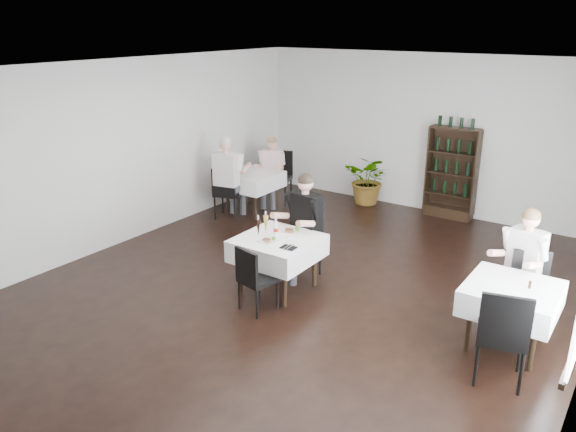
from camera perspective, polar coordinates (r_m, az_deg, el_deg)
The scene contains 23 objects.
room_shell at distance 7.20m, azimuth 0.86°, elevation 2.68°, with size 9.00×9.00×9.00m.
wine_shelf at distance 10.90m, azimuth 16.26°, elevation 4.13°, with size 0.90×0.28×1.75m.
main_table at distance 7.65m, azimuth -1.05°, elevation -3.27°, with size 1.03×1.03×0.77m.
left_table at distance 10.91m, azimuth -3.70°, elevation 3.65°, with size 0.98×0.98×0.77m.
right_table at distance 6.81m, azimuth 21.76°, elevation -7.75°, with size 0.98×0.98×0.77m.
potted_tree at distance 11.45m, azimuth 8.24°, elevation 3.69°, with size 0.92×0.80×1.03m, color #255A1E.
main_chair_far at distance 8.20m, azimuth 1.67°, elevation -1.44°, with size 0.68×0.69×1.15m.
main_chair_near at distance 7.14m, azimuth -3.53°, elevation -6.07°, with size 0.48×0.48×0.88m.
left_chair_far at distance 11.47m, azimuth -0.86°, elevation 4.36°, with size 0.60×0.61×1.05m.
left_chair_near at distance 10.51m, azimuth -6.29°, elevation 2.66°, with size 0.58×0.58×0.99m.
right_chair_far at distance 7.36m, azimuth 23.44°, elevation -6.54°, with size 0.58×0.58×0.96m.
right_chair_near at distance 6.12m, azimuth 20.99°, elevation -10.91°, with size 0.59×0.60×1.07m.
diner_main at distance 7.96m, azimuth 1.40°, elevation -0.24°, with size 0.62×0.64×1.54m.
diner_left_far at distance 11.20m, azimuth -1.68°, elevation 5.09°, with size 0.61×0.64×1.39m.
diner_left_near at distance 10.42m, azimuth -6.04°, elevation 4.56°, with size 0.65×0.68×1.59m.
diner_right_far at distance 7.33m, azimuth 22.68°, elevation -3.92°, with size 0.62×0.66×1.47m.
plate_far at distance 7.79m, azimuth 0.44°, elevation -1.53°, with size 0.33×0.33×0.08m.
plate_near at distance 7.47m, azimuth -1.92°, elevation -2.50°, with size 0.24×0.24×0.07m.
pilsner_dark at distance 7.63m, azimuth -3.04°, elevation -1.17°, with size 0.07×0.07×0.30m.
pilsner_lager at distance 7.71m, azimuth -2.27°, elevation -0.86°, with size 0.08×0.08×0.32m.
coke_bottle at distance 7.64m, azimuth -1.25°, elevation -1.29°, with size 0.06×0.06×0.25m.
napkin_cutlery at distance 7.27m, azimuth 0.06°, elevation -3.21°, with size 0.21×0.22×0.02m.
pepper_mill at distance 6.75m, azimuth 23.36°, elevation -6.42°, with size 0.03×0.03×0.09m, color black.
Camera 1 is at (3.82, -5.74, 3.56)m, focal length 35.00 mm.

